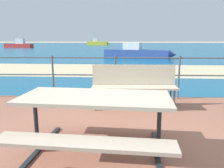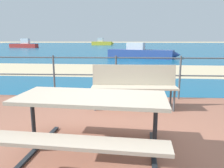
# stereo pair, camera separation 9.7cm
# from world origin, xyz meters

# --- Properties ---
(ground_plane) EXTENTS (240.00, 240.00, 0.00)m
(ground_plane) POSITION_xyz_m (0.00, 0.00, 0.00)
(ground_plane) COLOR tan
(patio_paving) EXTENTS (6.40, 5.20, 0.06)m
(patio_paving) POSITION_xyz_m (0.00, 0.00, 0.03)
(patio_paving) COLOR #935B47
(patio_paving) RESTS_ON ground
(sea_water) EXTENTS (90.00, 90.00, 0.01)m
(sea_water) POSITION_xyz_m (0.00, 40.00, 0.01)
(sea_water) COLOR #145B84
(sea_water) RESTS_ON ground
(beach_strip) EXTENTS (54.12, 6.29, 0.01)m
(beach_strip) POSITION_xyz_m (0.00, 7.75, 0.01)
(beach_strip) COLOR beige
(beach_strip) RESTS_ON ground
(picnic_table) EXTENTS (1.82, 1.55, 0.74)m
(picnic_table) POSITION_xyz_m (-0.18, -0.18, 0.63)
(picnic_table) COLOR tan
(picnic_table) RESTS_ON patio_paving
(park_bench) EXTENTS (1.70, 0.44, 0.87)m
(park_bench) POSITION_xyz_m (0.39, 1.75, 0.59)
(park_bench) COLOR #BCAD93
(park_bench) RESTS_ON patio_paving
(railing_fence) EXTENTS (5.94, 0.04, 1.01)m
(railing_fence) POSITION_xyz_m (0.00, 2.47, 0.70)
(railing_fence) COLOR #4C5156
(railing_fence) RESTS_ON patio_paving
(boat_near) EXTENTS (5.57, 2.06, 1.52)m
(boat_near) POSITION_xyz_m (-16.74, 33.89, 0.48)
(boat_near) COLOR red
(boat_near) RESTS_ON sea_water
(boat_mid) EXTENTS (5.42, 2.74, 1.17)m
(boat_mid) POSITION_xyz_m (1.45, 14.41, 0.40)
(boat_mid) COLOR #2D478C
(boat_mid) RESTS_ON sea_water
(boat_far) EXTENTS (5.31, 1.92, 1.71)m
(boat_far) POSITION_xyz_m (-5.07, 49.73, 0.55)
(boat_far) COLOR yellow
(boat_far) RESTS_ON sea_water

